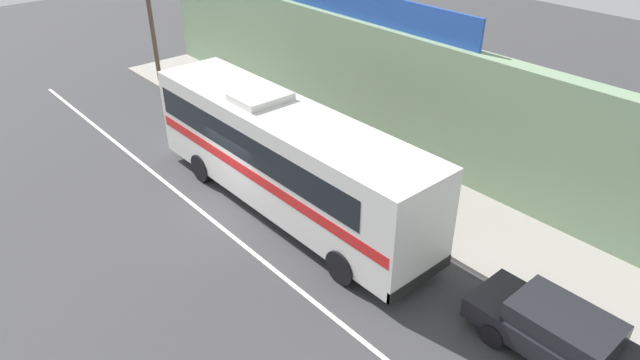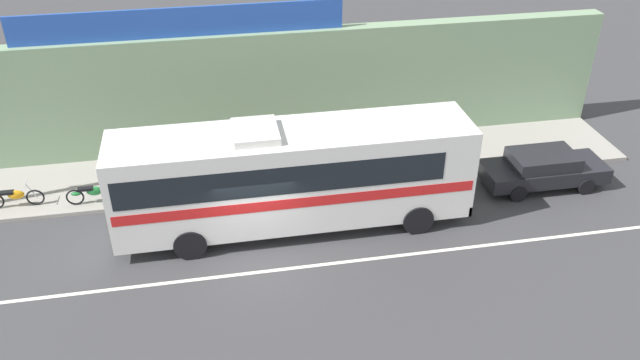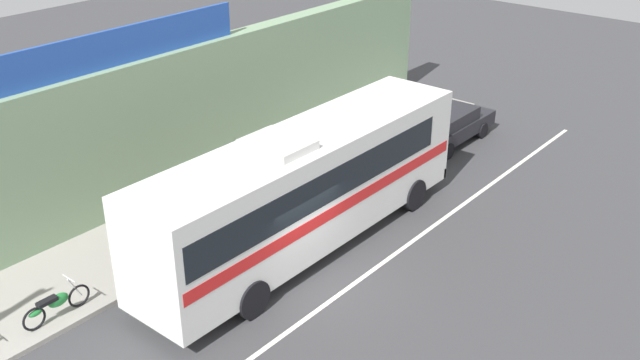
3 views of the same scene
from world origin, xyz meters
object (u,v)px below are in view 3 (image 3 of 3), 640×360
(motorcycle_orange, at_px, (55,304))
(parked_car, at_px, (448,125))
(intercity_bus, at_px, (305,184))
(pedestrian_near_shop, at_px, (161,202))

(motorcycle_orange, bearing_deg, parked_car, -5.61)
(intercity_bus, height_order, pedestrian_near_shop, intercity_bus)
(pedestrian_near_shop, bearing_deg, motorcycle_orange, -163.46)
(parked_car, height_order, motorcycle_orange, parked_car)
(motorcycle_orange, relative_size, pedestrian_near_shop, 1.09)
(motorcycle_orange, distance_m, pedestrian_near_shop, 4.71)
(parked_car, relative_size, motorcycle_orange, 2.42)
(intercity_bus, relative_size, pedestrian_near_shop, 6.72)
(intercity_bus, height_order, motorcycle_orange, intercity_bus)
(parked_car, height_order, pedestrian_near_shop, pedestrian_near_shop)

